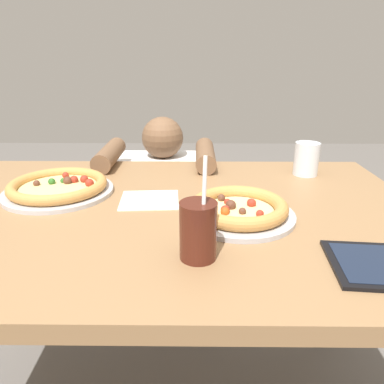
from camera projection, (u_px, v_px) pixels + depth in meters
The scene contains 7 objects.
dining_table at pixel (168, 242), 1.00m from camera, with size 1.37×0.90×0.75m.
pizza_near at pixel (239, 209), 0.90m from camera, with size 0.28×0.28×0.05m.
pizza_far at pixel (58, 187), 1.06m from camera, with size 0.31×0.31×0.04m.
drink_cup_colored at pixel (198, 230), 0.71m from camera, with size 0.07×0.07×0.21m.
water_cup_clear at pixel (307, 158), 1.22m from camera, with size 0.08×0.08×0.11m.
paper_napkin at pixel (150, 200), 1.02m from camera, with size 0.16×0.14×0.00m, color white.
diner_seated at pixel (165, 224), 1.69m from camera, with size 0.43×0.53×0.89m.
Camera 1 is at (0.08, -0.89, 1.13)m, focal length 34.02 mm.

